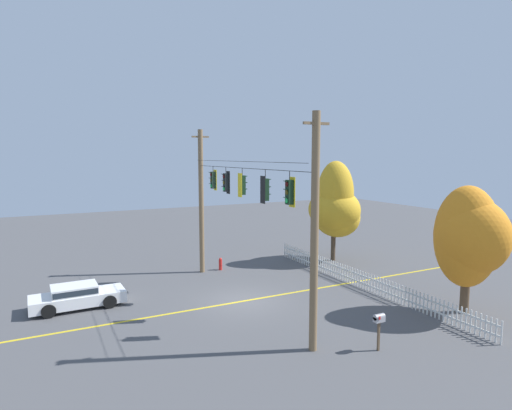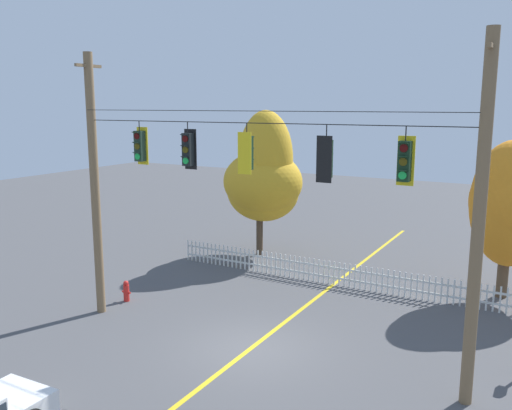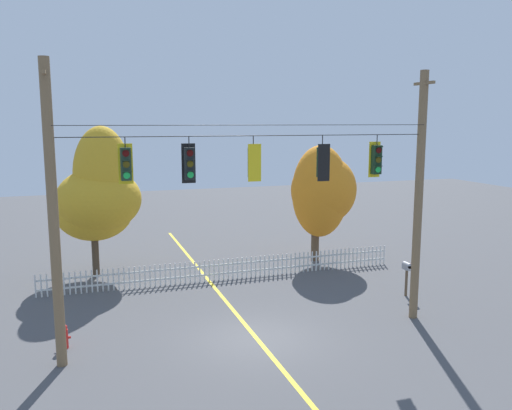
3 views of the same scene
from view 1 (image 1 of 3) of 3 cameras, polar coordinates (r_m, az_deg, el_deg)
name	(u,v)px [view 1 (image 1 of 3)]	position (r m, az deg, el deg)	size (l,w,h in m)	color
ground	(244,301)	(22.32, -1.67, -12.75)	(80.00, 80.00, 0.00)	#4C4C4F
lane_centerline_stripe	(244,301)	(22.32, -1.67, -12.74)	(0.16, 36.00, 0.01)	gold
signal_support_span	(243,213)	(21.25, -1.71, -1.03)	(12.65, 1.10, 9.02)	brown
traffic_signal_northbound_secondary	(213,180)	(24.85, -5.75, 3.35)	(0.43, 0.38, 1.40)	black
traffic_signal_westbound_side	(226,182)	(23.10, -4.02, 3.04)	(0.43, 0.38, 1.45)	black
traffic_signal_northbound_primary	(242,185)	(21.21, -1.88, 2.69)	(0.43, 0.38, 1.44)	black
traffic_signal_southbound_primary	(265,190)	(19.05, 1.22, 2.09)	(0.43, 0.38, 1.52)	black
traffic_signal_eastbound_side	(290,192)	(17.27, 4.53, 1.74)	(0.43, 0.38, 1.48)	black
white_picket_fence	(360,279)	(25.06, 13.78, -9.58)	(16.63, 0.06, 0.98)	silver
autumn_maple_near_fence	(335,208)	(30.13, 10.58, -0.33)	(3.98, 3.60, 7.06)	#473828
autumn_maple_mid	(469,237)	(21.86, 26.63, -3.80)	(3.46, 2.92, 6.07)	brown
parked_car	(77,296)	(22.96, -22.88, -11.14)	(1.92, 4.38, 1.15)	white
fire_hydrant	(220,264)	(28.04, -4.79, -7.87)	(0.38, 0.22, 0.80)	red
roadside_mailbox	(379,321)	(17.34, 16.17, -14.67)	(0.25, 0.44, 1.45)	brown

